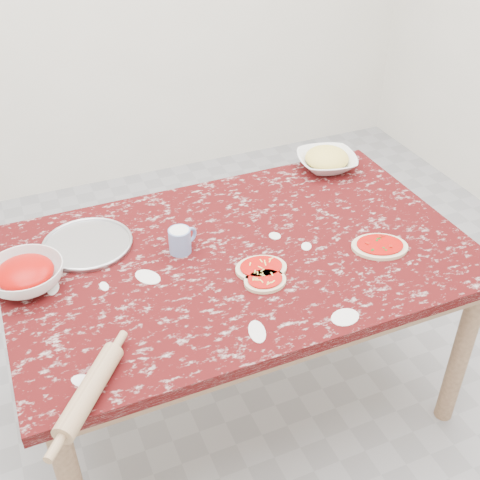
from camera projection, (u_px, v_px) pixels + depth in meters
name	position (u px, v px, depth m)	size (l,w,h in m)	color
ground	(240.00, 394.00, 2.56)	(4.00, 4.00, 0.00)	gray
worktable	(240.00, 270.00, 2.17)	(1.60, 1.00, 0.75)	#3A0909
pizza_tray	(88.00, 245.00, 2.15)	(0.31, 0.31, 0.01)	#B2B2B7
sauce_bowl	(26.00, 276.00, 1.95)	(0.25, 0.25, 0.08)	white
cheese_bowl	(327.00, 162.00, 2.60)	(0.25, 0.25, 0.06)	white
flour_mug	(181.00, 240.00, 2.10)	(0.11, 0.08, 0.09)	#6D86BB
pizza_left	(261.00, 268.00, 2.04)	(0.20, 0.16, 0.02)	beige
pizza_mid	(265.00, 281.00, 1.98)	(0.15, 0.13, 0.02)	beige
pizza_right	(380.00, 246.00, 2.14)	(0.24, 0.21, 0.02)	beige
rolling_pin	(90.00, 390.00, 1.58)	(0.06, 0.06, 0.30)	tan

